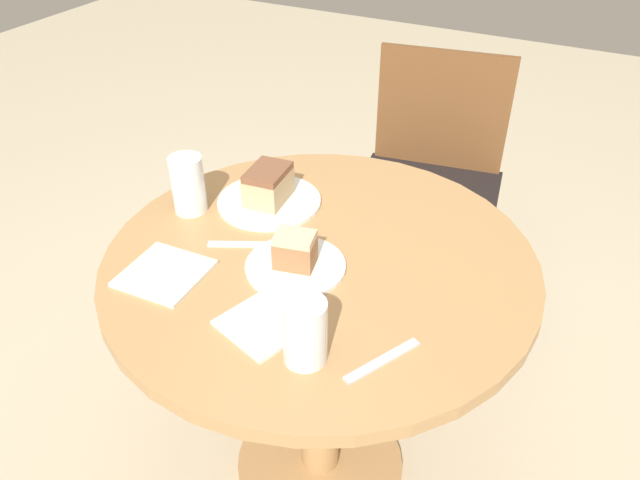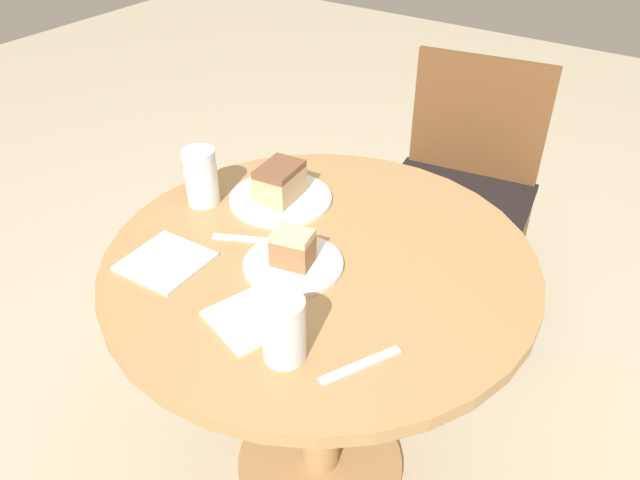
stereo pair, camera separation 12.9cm
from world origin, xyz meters
TOP-DOWN VIEW (x-y plane):
  - ground_plane at (0.00, 0.00)m, footprint 8.00×8.00m
  - table at (0.00, 0.00)m, footprint 0.92×0.92m
  - chair at (-0.04, 0.89)m, footprint 0.54×0.54m
  - plate_near at (-0.03, -0.06)m, footprint 0.21×0.21m
  - plate_far at (-0.20, 0.13)m, footprint 0.25×0.25m
  - cake_slice_near at (-0.03, -0.06)m, footprint 0.09×0.08m
  - cake_slice_far at (-0.20, 0.13)m, footprint 0.09×0.12m
  - glass_lemonade at (0.11, -0.27)m, footprint 0.08×0.08m
  - glass_water at (-0.35, 0.02)m, footprint 0.08×0.08m
  - napkin_stack at (-0.25, -0.20)m, footprint 0.16×0.16m
  - fork at (-0.15, -0.04)m, footprint 0.17×0.09m
  - spoon at (0.23, -0.22)m, footprint 0.09×0.15m
  - napkin_side at (0.01, -0.23)m, footprint 0.18×0.18m

SIDE VIEW (x-z plane):
  - ground_plane at x=0.00m, z-range 0.00..0.00m
  - chair at x=-0.04m, z-range 0.03..0.87m
  - table at x=0.00m, z-range 0.19..0.91m
  - fork at x=-0.15m, z-range 0.73..0.73m
  - spoon at x=0.23m, z-range 0.73..0.73m
  - napkin_stack at x=-0.25m, z-range 0.73..0.74m
  - napkin_side at x=0.01m, z-range 0.73..0.74m
  - plate_near at x=-0.03m, z-range 0.73..0.74m
  - plate_far at x=-0.20m, z-range 0.73..0.74m
  - cake_slice_near at x=-0.03m, z-range 0.74..0.81m
  - cake_slice_far at x=-0.20m, z-range 0.74..0.82m
  - glass_lemonade at x=0.11m, z-range 0.72..0.85m
  - glass_water at x=-0.35m, z-range 0.72..0.86m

